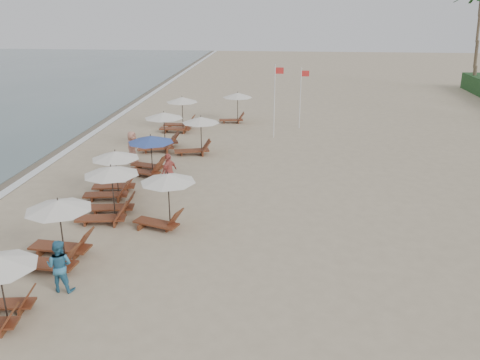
# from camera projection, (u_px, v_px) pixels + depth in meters

# --- Properties ---
(ground) EXTENTS (160.00, 160.00, 0.00)m
(ground) POSITION_uv_depth(u_px,v_px,m) (216.00, 281.00, 16.36)
(ground) COLOR tan
(ground) RESTS_ON ground
(wet_sand_band) EXTENTS (3.20, 140.00, 0.01)m
(wet_sand_band) POSITION_uv_depth(u_px,v_px,m) (12.00, 171.00, 26.84)
(wet_sand_band) COLOR #6B5E4C
(wet_sand_band) RESTS_ON ground
(foam_line) EXTENTS (0.50, 140.00, 0.02)m
(foam_line) POSITION_uv_depth(u_px,v_px,m) (35.00, 172.00, 26.72)
(foam_line) COLOR white
(foam_line) RESTS_ON ground
(lounger_station_1) EXTENTS (2.76, 2.26, 2.37)m
(lounger_station_1) POSITION_uv_depth(u_px,v_px,m) (54.00, 235.00, 17.12)
(lounger_station_1) COLOR brown
(lounger_station_1) RESTS_ON ground
(lounger_station_2) EXTENTS (2.67, 2.27, 2.32)m
(lounger_station_2) POSITION_uv_depth(u_px,v_px,m) (107.00, 194.00, 20.64)
(lounger_station_2) COLOR brown
(lounger_station_2) RESTS_ON ground
(lounger_station_3) EXTENTS (2.63, 2.20, 2.19)m
(lounger_station_3) POSITION_uv_depth(u_px,v_px,m) (112.00, 175.00, 23.14)
(lounger_station_3) COLOR brown
(lounger_station_3) RESTS_ON ground
(lounger_station_4) EXTENTS (2.65, 2.43, 2.06)m
(lounger_station_4) POSITION_uv_depth(u_px,v_px,m) (148.00, 153.00, 26.20)
(lounger_station_4) COLOR brown
(lounger_station_4) RESTS_ON ground
(lounger_station_5) EXTENTS (2.81, 2.64, 2.34)m
(lounger_station_5) POSITION_uv_depth(u_px,v_px,m) (160.00, 132.00, 30.41)
(lounger_station_5) COLOR brown
(lounger_station_5) RESTS_ON ground
(lounger_station_6) EXTENTS (2.70, 2.22, 2.39)m
(lounger_station_6) POSITION_uv_depth(u_px,v_px,m) (179.00, 116.00, 34.96)
(lounger_station_6) COLOR brown
(lounger_station_6) RESTS_ON ground
(inland_station_0) EXTENTS (2.65, 2.24, 2.22)m
(inland_station_0) POSITION_uv_depth(u_px,v_px,m) (163.00, 194.00, 19.81)
(inland_station_0) COLOR brown
(inland_station_0) RESTS_ON ground
(inland_station_1) EXTENTS (2.80, 2.24, 2.22)m
(inland_station_1) POSITION_uv_depth(u_px,v_px,m) (197.00, 132.00, 29.46)
(inland_station_1) COLOR brown
(inland_station_1) RESTS_ON ground
(inland_station_2) EXTENTS (2.57, 2.24, 2.22)m
(inland_station_2) POSITION_uv_depth(u_px,v_px,m) (235.00, 103.00, 37.24)
(inland_station_2) COLOR brown
(inland_station_2) RESTS_ON ground
(beachgoer_mid_a) EXTENTS (0.86, 0.68, 1.72)m
(beachgoer_mid_a) POSITION_uv_depth(u_px,v_px,m) (60.00, 266.00, 15.55)
(beachgoer_mid_a) COLOR teal
(beachgoer_mid_a) RESTS_ON ground
(beachgoer_far_a) EXTENTS (0.85, 1.14, 1.80)m
(beachgoer_far_a) POSITION_uv_depth(u_px,v_px,m) (169.00, 171.00, 24.04)
(beachgoer_far_a) COLOR #C6594F
(beachgoer_far_a) RESTS_ON ground
(beachgoer_far_b) EXTENTS (0.77, 1.00, 1.81)m
(beachgoer_far_b) POSITION_uv_depth(u_px,v_px,m) (132.00, 147.00, 28.06)
(beachgoer_far_b) COLOR tan
(beachgoer_far_b) RESTS_ON ground
(flag_pole_near) EXTENTS (0.59, 0.08, 4.83)m
(flag_pole_near) POSITION_uv_depth(u_px,v_px,m) (275.00, 98.00, 32.69)
(flag_pole_near) COLOR silver
(flag_pole_near) RESTS_ON ground
(flag_pole_far) EXTENTS (0.60, 0.08, 4.29)m
(flag_pole_far) POSITION_uv_depth(u_px,v_px,m) (301.00, 95.00, 35.23)
(flag_pole_far) COLOR silver
(flag_pole_far) RESTS_ON ground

